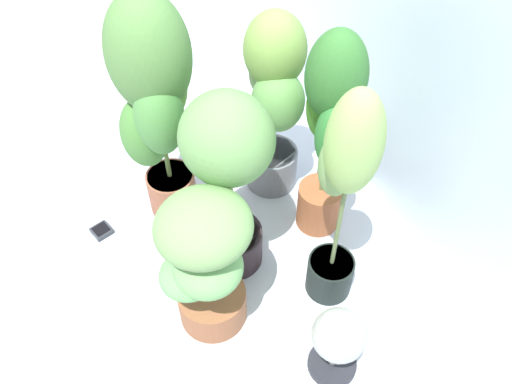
# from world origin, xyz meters

# --- Properties ---
(ground_plane) EXTENTS (8.00, 8.00, 0.00)m
(ground_plane) POSITION_xyz_m (0.00, 0.00, 0.00)
(ground_plane) COLOR silver
(ground_plane) RESTS_ON ground
(potted_plant_front_right) EXTENTS (0.46, 0.46, 0.65)m
(potted_plant_front_right) POSITION_xyz_m (0.26, -0.11, 0.39)
(potted_plant_front_right) COLOR brown
(potted_plant_front_right) RESTS_ON ground
(potted_plant_center) EXTENTS (0.39, 0.35, 0.85)m
(potted_plant_center) POSITION_xyz_m (0.02, 0.08, 0.54)
(potted_plant_center) COLOR #291F22
(potted_plant_center) RESTS_ON ground
(potted_plant_back_left) EXTENTS (0.43, 0.34, 0.89)m
(potted_plant_back_left) POSITION_xyz_m (-0.29, 0.42, 0.52)
(potted_plant_back_left) COLOR slate
(potted_plant_back_left) RESTS_ON ground
(potted_plant_front_left) EXTENTS (0.44, 0.43, 1.06)m
(potted_plant_front_left) POSITION_xyz_m (-0.34, -0.07, 0.65)
(potted_plant_front_left) COLOR #97593E
(potted_plant_front_left) RESTS_ON ground
(potted_plant_back_right) EXTENTS (0.30, 0.25, 1.00)m
(potted_plant_back_right) POSITION_xyz_m (0.32, 0.38, 0.57)
(potted_plant_back_right) COLOR black
(potted_plant_back_right) RESTS_ON ground
(potted_plant_back_center) EXTENTS (0.33, 0.30, 0.97)m
(potted_plant_back_center) POSITION_xyz_m (0.02, 0.50, 0.59)
(potted_plant_back_center) COLOR #9A5430
(potted_plant_back_center) RESTS_ON ground
(hygrometer_box) EXTENTS (0.10, 0.10, 0.03)m
(hygrometer_box) POSITION_xyz_m (-0.32, -0.41, 0.01)
(hygrometer_box) COLOR #31363D
(hygrometer_box) RESTS_ON ground
(floor_fan) EXTENTS (0.23, 0.23, 0.33)m
(floor_fan) POSITION_xyz_m (0.64, 0.22, 0.21)
(floor_fan) COLOR #23252B
(floor_fan) RESTS_ON ground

